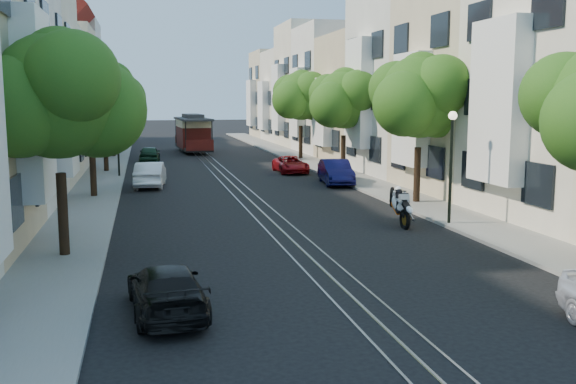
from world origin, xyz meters
TOP-DOWN VIEW (x-y plane):
  - ground at (0.00, 28.00)m, footprint 200.00×200.00m
  - sidewalk_east at (7.25, 28.00)m, footprint 2.50×80.00m
  - sidewalk_west at (-7.25, 28.00)m, footprint 2.50×80.00m
  - rail_left at (-0.55, 28.00)m, footprint 0.06×80.00m
  - rail_slot at (0.00, 28.00)m, footprint 0.06×80.00m
  - rail_right at (0.55, 28.00)m, footprint 0.06×80.00m
  - lane_line at (0.00, 28.00)m, footprint 0.08×80.00m
  - townhouses_east at (11.87, 27.91)m, footprint 7.75×72.00m
  - townhouses_west at (-11.87, 27.91)m, footprint 7.75×72.00m
  - tree_e_b at (7.26, 8.98)m, footprint 4.93×4.08m
  - tree_e_c at (7.26, 19.98)m, footprint 4.84×3.99m
  - tree_e_d at (7.26, 30.98)m, footprint 5.01×4.16m
  - tree_w_a at (-7.14, 1.98)m, footprint 4.93×4.08m
  - tree_w_b at (-7.14, 13.98)m, footprint 4.72×3.87m
  - tree_w_c at (-7.14, 24.98)m, footprint 5.13×4.28m
  - tree_w_d at (-7.14, 35.98)m, footprint 4.84×3.99m
  - lamp_east at (6.30, 4.00)m, footprint 0.32×0.32m
  - lamp_west at (-6.30, 22.00)m, footprint 0.32×0.32m
  - sportbike_rider at (4.49, 4.43)m, footprint 0.50×2.15m
  - cable_car at (-0.50, 39.69)m, footprint 2.98×8.15m
  - parked_car_e_mid at (5.60, 16.29)m, footprint 1.92×4.31m
  - parked_car_e_far at (4.40, 22.29)m, footprint 1.86×3.88m
  - parked_car_w_near at (-4.40, -3.75)m, footprint 1.85×3.92m
  - parked_car_w_mid at (-4.50, 17.47)m, footprint 1.82×4.24m
  - parked_car_w_far at (-4.40, 31.18)m, footprint 1.68×3.75m

SIDE VIEW (x-z plane):
  - ground at x=0.00m, z-range 0.00..0.00m
  - lane_line at x=0.00m, z-range 0.00..0.01m
  - rail_left at x=-0.55m, z-range 0.00..0.02m
  - rail_slot at x=0.00m, z-range 0.00..0.02m
  - rail_right at x=0.55m, z-range 0.00..0.02m
  - sidewalk_east at x=7.25m, z-range 0.00..0.12m
  - sidewalk_west at x=-7.25m, z-range 0.00..0.12m
  - parked_car_e_far at x=4.40m, z-range 0.00..1.07m
  - parked_car_w_near at x=-4.40m, z-range 0.00..1.11m
  - parked_car_w_far at x=-4.40m, z-range 0.00..1.25m
  - parked_car_w_mid at x=-4.50m, z-range 0.00..1.36m
  - parked_car_e_mid at x=5.60m, z-range 0.00..1.37m
  - sportbike_rider at x=4.49m, z-range 0.09..1.58m
  - cable_car at x=-0.50m, z-range 0.28..3.36m
  - lamp_east at x=6.30m, z-range 0.77..4.93m
  - lamp_west at x=-6.30m, z-range 0.77..4.93m
  - tree_w_b at x=-7.14m, z-range 1.26..7.53m
  - tree_e_c at x=7.26m, z-range 1.34..7.86m
  - tree_w_d at x=-7.14m, z-range 1.34..7.86m
  - tree_e_b at x=7.26m, z-range 1.39..8.07m
  - tree_w_a at x=-7.14m, z-range 1.39..8.07m
  - tree_e_d at x=7.26m, z-range 1.44..8.29m
  - tree_w_c at x=-7.14m, z-range 1.52..8.62m
  - townhouses_west at x=-11.87m, z-range -0.80..10.96m
  - townhouses_east at x=11.87m, z-range -0.82..11.18m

